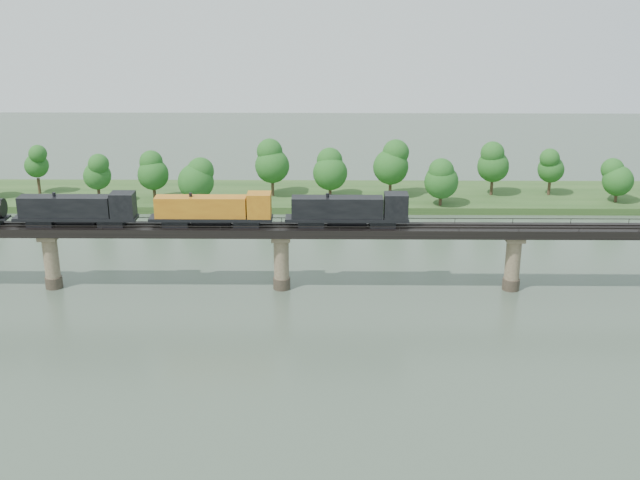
{
  "coord_description": "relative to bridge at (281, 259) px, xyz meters",
  "views": [
    {
      "loc": [
        8.06,
        -99.56,
        54.43
      ],
      "look_at": [
        6.69,
        30.0,
        9.0
      ],
      "focal_mm": 45.0,
      "sensor_mm": 36.0,
      "label": 1
    }
  ],
  "objects": [
    {
      "name": "freight_train",
      "position": [
        -19.35,
        -0.0,
        8.83
      ],
      "size": [
        84.71,
        3.3,
        5.83
      ],
      "color": "black",
      "rests_on": "bridge"
    },
    {
      "name": "bridge",
      "position": [
        0.0,
        0.0,
        0.0
      ],
      "size": [
        236.0,
        30.0,
        11.5
      ],
      "color": "#473A2D",
      "rests_on": "ground"
    },
    {
      "name": "far_treeline",
      "position": [
        -8.21,
        50.52,
        3.37
      ],
      "size": [
        289.06,
        17.54,
        13.6
      ],
      "color": "#382619",
      "rests_on": "far_bank"
    },
    {
      "name": "far_bank",
      "position": [
        0.0,
        55.0,
        -4.66
      ],
      "size": [
        300.0,
        24.0,
        1.6
      ],
      "primitive_type": "cube",
      "color": "#2A4B1E",
      "rests_on": "ground"
    },
    {
      "name": "ground",
      "position": [
        0.0,
        -30.0,
        -5.46
      ],
      "size": [
        400.0,
        400.0,
        0.0
      ],
      "primitive_type": "plane",
      "color": "#374638",
      "rests_on": "ground"
    },
    {
      "name": "bridge_superstructure",
      "position": [
        0.0,
        0.0,
        6.33
      ],
      "size": [
        220.0,
        4.9,
        0.75
      ],
      "color": "black",
      "rests_on": "bridge"
    }
  ]
}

